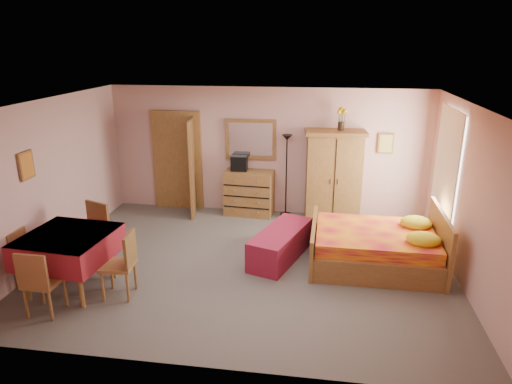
% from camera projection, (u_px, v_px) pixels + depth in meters
% --- Properties ---
extents(floor, '(6.50, 6.50, 0.00)m').
position_uv_depth(floor, '(247.00, 264.00, 7.42)').
color(floor, '#645F58').
rests_on(floor, ground).
extents(ceiling, '(6.50, 6.50, 0.00)m').
position_uv_depth(ceiling, '(246.00, 103.00, 6.60)').
color(ceiling, brown).
rests_on(ceiling, wall_back).
extents(wall_back, '(6.50, 0.10, 2.60)m').
position_uv_depth(wall_back, '(267.00, 152.00, 9.35)').
color(wall_back, '#CB9B93').
rests_on(wall_back, floor).
extents(wall_front, '(6.50, 0.10, 2.60)m').
position_uv_depth(wall_front, '(206.00, 263.00, 4.66)').
color(wall_front, '#CB9B93').
rests_on(wall_front, floor).
extents(wall_left, '(0.10, 5.00, 2.60)m').
position_uv_depth(wall_left, '(51.00, 180.00, 7.46)').
color(wall_left, '#CB9B93').
rests_on(wall_left, floor).
extents(wall_right, '(0.10, 5.00, 2.60)m').
position_uv_depth(wall_right, '(469.00, 199.00, 6.56)').
color(wall_right, '#CB9B93').
rests_on(wall_right, floor).
extents(doorway, '(1.06, 0.12, 2.15)m').
position_uv_depth(doorway, '(178.00, 161.00, 9.68)').
color(doorway, '#9E6B35').
rests_on(doorway, floor).
extents(window, '(0.08, 1.40, 1.95)m').
position_uv_depth(window, '(447.00, 167.00, 7.64)').
color(window, white).
rests_on(window, wall_right).
extents(picture_left, '(0.04, 0.32, 0.42)m').
position_uv_depth(picture_left, '(26.00, 165.00, 6.77)').
color(picture_left, orange).
rests_on(picture_left, wall_left).
extents(picture_back, '(0.30, 0.04, 0.40)m').
position_uv_depth(picture_back, '(386.00, 143.00, 8.92)').
color(picture_back, '#D8BF59').
rests_on(picture_back, wall_back).
extents(chest_of_drawers, '(1.02, 0.57, 0.93)m').
position_uv_depth(chest_of_drawers, '(249.00, 193.00, 9.44)').
color(chest_of_drawers, '#9A6834').
rests_on(chest_of_drawers, floor).
extents(wall_mirror, '(1.04, 0.08, 0.82)m').
position_uv_depth(wall_mirror, '(251.00, 139.00, 9.29)').
color(wall_mirror, silver).
rests_on(wall_mirror, wall_back).
extents(stereo, '(0.34, 0.26, 0.31)m').
position_uv_depth(stereo, '(239.00, 163.00, 9.30)').
color(stereo, black).
rests_on(stereo, chest_of_drawers).
extents(floor_lamp, '(0.22, 0.22, 1.69)m').
position_uv_depth(floor_lamp, '(286.00, 176.00, 9.27)').
color(floor_lamp, black).
rests_on(floor_lamp, floor).
extents(wardrobe, '(1.21, 0.70, 1.83)m').
position_uv_depth(wardrobe, '(333.00, 176.00, 9.01)').
color(wardrobe, olive).
rests_on(wardrobe, floor).
extents(sunflower_vase, '(0.19, 0.19, 0.44)m').
position_uv_depth(sunflower_vase, '(341.00, 119.00, 8.68)').
color(sunflower_vase, yellow).
rests_on(sunflower_vase, wardrobe).
extents(bed, '(2.08, 1.65, 0.95)m').
position_uv_depth(bed, '(375.00, 237.00, 7.28)').
color(bed, '#BA122E').
rests_on(bed, floor).
extents(bench, '(1.00, 1.60, 0.50)m').
position_uv_depth(bench, '(281.00, 244.00, 7.57)').
color(bench, maroon).
rests_on(bench, floor).
extents(dining_table, '(1.26, 1.26, 0.86)m').
position_uv_depth(dining_table, '(71.00, 262.00, 6.58)').
color(dining_table, maroon).
rests_on(dining_table, floor).
extents(chair_south, '(0.43, 0.43, 0.94)m').
position_uv_depth(chair_south, '(43.00, 281.00, 5.97)').
color(chair_south, '#976433').
rests_on(chair_south, floor).
extents(chair_north, '(0.61, 0.61, 1.04)m').
position_uv_depth(chair_north, '(89.00, 237.00, 7.19)').
color(chair_north, '#A86D39').
rests_on(chair_north, floor).
extents(chair_west, '(0.40, 0.40, 0.84)m').
position_uv_depth(chair_west, '(30.00, 258.00, 6.71)').
color(chair_west, olive).
rests_on(chair_west, floor).
extents(chair_east, '(0.47, 0.47, 0.96)m').
position_uv_depth(chair_east, '(118.00, 265.00, 6.39)').
color(chair_east, '#A96F39').
rests_on(chair_east, floor).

